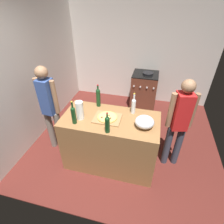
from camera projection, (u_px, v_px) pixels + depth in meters
ground_plane at (121, 132)px, 3.82m from camera, size 3.81×3.67×0.02m
kitchen_wall_rear at (135, 50)px, 4.34m from camera, size 3.81×0.10×2.60m
kitchen_wall_left at (38, 66)px, 3.41m from camera, size 0.10×3.67×2.60m
counter at (111, 141)px, 2.91m from camera, size 1.46×0.73×0.94m
cutting_board at (107, 118)px, 2.63m from camera, size 0.40×0.32×0.02m
pizza at (107, 117)px, 2.61m from camera, size 0.29×0.29×0.03m
mixing_bowl at (145, 122)px, 2.44m from camera, size 0.27×0.27×0.16m
paper_towel_roll at (80, 110)px, 2.56m from camera, size 0.11×0.11×0.29m
wine_bottle_dark at (73, 114)px, 2.47m from camera, size 0.06×0.06×0.36m
wine_bottle_clear at (107, 124)px, 2.32m from camera, size 0.07×0.07×0.31m
wine_bottle_amber at (134, 105)px, 2.68m from camera, size 0.06×0.06×0.34m
wine_bottle_green at (98, 97)px, 2.83m from camera, size 0.07×0.07×0.38m
stove at (144, 90)px, 4.44m from camera, size 0.60×0.61×0.92m
person_in_stripes at (49, 106)px, 2.94m from camera, size 0.37×0.22×1.62m
person_in_red at (179, 121)px, 2.64m from camera, size 0.38×0.25×1.57m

